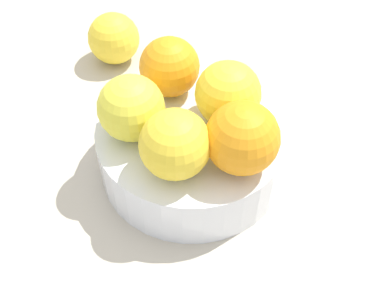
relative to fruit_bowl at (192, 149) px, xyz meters
The scene contains 8 objects.
ground_plane 3.85cm from the fruit_bowl, ahead, with size 110.00×110.00×2.00cm, color #BCB29E.
fruit_bowl is the anchor object (origin of this frame).
orange_in_bowl_0 8.29cm from the fruit_bowl, 78.63° to the right, with size 6.52×6.52×6.52cm, color yellow.
orange_in_bowl_1 7.44cm from the fruit_bowl, 51.06° to the left, with size 6.55×6.55×6.55cm, color yellow.
orange_in_bowl_2 8.59cm from the fruit_bowl, 147.51° to the right, with size 6.50×6.50×6.50cm, color yellow.
orange_in_bowl_3 9.09cm from the fruit_bowl, 17.41° to the right, with size 6.82×6.82×6.82cm, color orange.
orange_in_bowl_4 8.81cm from the fruit_bowl, 139.69° to the left, with size 6.30×6.30×6.30cm, color orange.
orange_loose_0 21.23cm from the fruit_bowl, 146.33° to the left, with size 6.69×6.69×6.69cm, color yellow.
Camera 1 is at (15.62, -29.73, 41.08)cm, focal length 45.41 mm.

